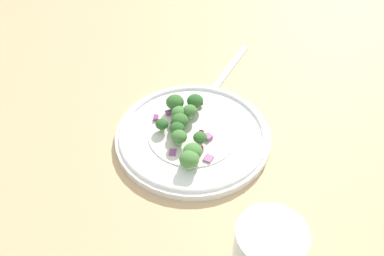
{
  "coord_description": "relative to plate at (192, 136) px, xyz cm",
  "views": [
    {
      "loc": [
        -42.22,
        -22.85,
        48.8
      ],
      "look_at": [
        -0.3,
        -0.68,
        2.7
      ],
      "focal_mm": 39.6,
      "sensor_mm": 36.0,
      "label": 1
    }
  ],
  "objects": [
    {
      "name": "cranberry_3",
      "position": [
        6.61,
        1.79,
        1.14
      ],
      "size": [
        0.8,
        0.8,
        0.8
      ],
      "primitive_type": "sphere",
      "color": "maroon",
      "rests_on": "plate"
    },
    {
      "name": "broccoli_floret_3",
      "position": [
        -1.31,
        -2.11,
        1.86
      ],
      "size": [
        2.14,
        2.14,
        2.17
      ],
      "color": "#9EC684",
      "rests_on": "plate"
    },
    {
      "name": "broccoli_floret_9",
      "position": [
        -1.39,
        1.89,
        2.07
      ],
      "size": [
        2.33,
        2.33,
        2.36
      ],
      "color": "#9EC684",
      "rests_on": "plate"
    },
    {
      "name": "broccoli_floret_1",
      "position": [
        2.87,
        1.92,
        2.35
      ],
      "size": [
        2.31,
        2.31,
        2.34
      ],
      "color": "#ADD18E",
      "rests_on": "plate"
    },
    {
      "name": "ground_plane",
      "position": [
        0.3,
        0.68,
        -1.86
      ],
      "size": [
        180.0,
        180.0,
        2.0
      ],
      "primitive_type": "cube",
      "color": "tan"
    },
    {
      "name": "broccoli_floret_7",
      "position": [
        -2.93,
        0.95,
        2.14
      ],
      "size": [
        2.46,
        2.46,
        2.49
      ],
      "color": "#9EC684",
      "rests_on": "plate"
    },
    {
      "name": "cranberry_0",
      "position": [
        0.44,
        3.69,
        0.95
      ],
      "size": [
        0.72,
        0.72,
        0.72
      ],
      "primitive_type": "sphere",
      "color": "maroon",
      "rests_on": "plate"
    },
    {
      "name": "cranberry_2",
      "position": [
        -2.69,
        -2.89,
        1.35
      ],
      "size": [
        0.86,
        0.86,
        0.86
      ],
      "primitive_type": "sphere",
      "color": "maroon",
      "rests_on": "plate"
    },
    {
      "name": "broccoli_floret_8",
      "position": [
        -6.26,
        -2.86,
        2.2
      ],
      "size": [
        2.93,
        2.93,
        2.97
      ],
      "color": "#9EC684",
      "rests_on": "plate"
    },
    {
      "name": "plate",
      "position": [
        0.0,
        0.0,
        0.0
      ],
      "size": [
        24.77,
        24.77,
        1.7
      ],
      "color": "white",
      "rests_on": "ground_plane"
    },
    {
      "name": "fork",
      "position": [
        18.17,
        2.55,
        -0.61
      ],
      "size": [
        18.62,
        2.44,
        0.5
      ],
      "color": "silver",
      "rests_on": "ground_plane"
    },
    {
      "name": "onion_bit_2",
      "position": [
        0.16,
        6.84,
        0.86
      ],
      "size": [
        1.39,
        1.26,
        0.44
      ],
      "primitive_type": "cube",
      "rotation": [
        0.0,
        0.0,
        0.51
      ],
      "color": "#843D75",
      "rests_on": "plate"
    },
    {
      "name": "broccoli_floret_5",
      "position": [
        3.57,
        5.07,
        2.35
      ],
      "size": [
        2.98,
        2.98,
        3.01
      ],
      "color": "#9EC684",
      "rests_on": "plate"
    },
    {
      "name": "onion_bit_4",
      "position": [
        2.42,
        5.55,
        0.92
      ],
      "size": [
        1.51,
        1.46,
        0.39
      ],
      "primitive_type": "cube",
      "rotation": [
        0.0,
        0.0,
        2.45
      ],
      "color": "#934C84",
      "rests_on": "plate"
    },
    {
      "name": "broccoli_floret_4",
      "position": [
        1.95,
        3.41,
        2.0
      ],
      "size": [
        2.54,
        2.54,
        2.58
      ],
      "color": "#ADD18E",
      "rests_on": "plate"
    },
    {
      "name": "onion_bit_0",
      "position": [
        -3.58,
        -4.66,
        0.67
      ],
      "size": [
        1.43,
        1.28,
        0.34
      ],
      "primitive_type": "cube",
      "rotation": [
        0.0,
        0.0,
        1.54
      ],
      "color": "#A35B93",
      "rests_on": "plate"
    },
    {
      "name": "broccoli_floret_6",
      "position": [
        0.17,
        2.31,
        2.1
      ],
      "size": [
        2.73,
        2.73,
        2.76
      ],
      "color": "#9EC684",
      "rests_on": "plate"
    },
    {
      "name": "onion_bit_3",
      "position": [
        0.55,
        -2.68,
        0.9
      ],
      "size": [
        1.46,
        1.47,
        0.56
      ],
      "primitive_type": "cube",
      "rotation": [
        0.0,
        0.0,
        1.24
      ],
      "color": "#A35B93",
      "rests_on": "plate"
    },
    {
      "name": "cranberry_1",
      "position": [
        -0.03,
        -1.49,
        1.3
      ],
      "size": [
        0.9,
        0.9,
        0.9
      ],
      "primitive_type": "sphere",
      "color": "#4C0A14",
      "rests_on": "plate"
    },
    {
      "name": "broccoli_floret_0",
      "position": [
        5.49,
        2.31,
        2.25
      ],
      "size": [
        2.74,
        2.74,
        2.77
      ],
      "color": "#8EB77A",
      "rests_on": "plate"
    },
    {
      "name": "onion_bit_1",
      "position": [
        -4.99,
        0.48,
        0.61
      ],
      "size": [
        1.49,
        1.41,
        0.5
      ],
      "primitive_type": "cube",
      "rotation": [
        0.0,
        0.0,
        1.97
      ],
      "color": "#934C84",
      "rests_on": "plate"
    },
    {
      "name": "broccoli_floret_10",
      "position": [
        -4.67,
        -2.59,
        2.2
      ],
      "size": [
        2.87,
        2.87,
        2.91
      ],
      "color": "#8EB77A",
      "rests_on": "plate"
    },
    {
      "name": "broccoli_floret_2",
      "position": [
        -1.5,
        4.58,
        1.84
      ],
      "size": [
        2.06,
        2.06,
        2.08
      ],
      "color": "#ADD18E",
      "rests_on": "plate"
    },
    {
      "name": "dressing_pool",
      "position": [
        0.0,
        -0.0,
        0.44
      ],
      "size": [
        14.36,
        14.36,
        0.2
      ],
      "primitive_type": "cylinder",
      "color": "white",
      "rests_on": "plate"
    }
  ]
}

